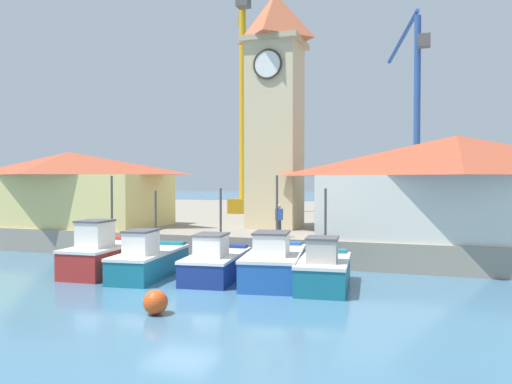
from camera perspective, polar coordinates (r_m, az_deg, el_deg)
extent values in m
plane|color=teal|center=(18.85, -8.50, -11.32)|extent=(300.00, 300.00, 0.00)
cube|color=gray|center=(43.71, 7.49, -3.15)|extent=(120.00, 40.00, 1.32)
cube|color=#AD2823|center=(23.33, -16.83, -7.46)|extent=(2.13, 4.54, 1.15)
cube|color=#AD2823|center=(24.91, -14.41, -5.26)|extent=(1.64, 0.69, 0.24)
cube|color=silver|center=(23.24, -16.84, -5.94)|extent=(2.19, 4.60, 0.12)
cube|color=silver|center=(22.52, -17.92, -4.64)|extent=(1.20, 1.39, 1.08)
cube|color=#4C4C51|center=(22.47, -17.93, -3.17)|extent=(1.29, 1.48, 0.08)
cylinder|color=#4C4742|center=(23.56, -16.15, -1.94)|extent=(0.10, 0.10, 3.06)
torus|color=black|center=(24.07, -18.63, -7.20)|extent=(0.15, 0.53, 0.52)
cube|color=#196B7F|center=(22.14, -12.02, -8.13)|extent=(2.21, 5.03, 0.98)
cube|color=#196B7F|center=(24.03, -9.85, -5.90)|extent=(1.51, 0.75, 0.24)
cube|color=silver|center=(22.05, -12.03, -6.75)|extent=(2.28, 5.09, 0.12)
cube|color=silver|center=(21.22, -13.00, -5.67)|extent=(1.17, 1.56, 0.91)
cube|color=#4C4C51|center=(21.16, -13.01, -4.34)|extent=(1.26, 1.65, 0.08)
cylinder|color=#4C4742|center=(22.46, -11.40, -3.14)|extent=(0.10, 0.10, 2.58)
torus|color=black|center=(22.75, -13.93, -7.88)|extent=(0.17, 0.53, 0.52)
cube|color=navy|center=(21.27, -4.49, -8.57)|extent=(2.37, 4.75, 0.93)
cube|color=navy|center=(23.11, -3.03, -6.30)|extent=(1.65, 0.77, 0.24)
cube|color=silver|center=(21.19, -4.49, -7.21)|extent=(2.43, 4.81, 0.12)
cube|color=beige|center=(20.36, -5.14, -6.18)|extent=(1.27, 1.49, 0.85)
cube|color=#4C4C51|center=(20.31, -5.15, -4.87)|extent=(1.36, 1.57, 0.08)
cylinder|color=#4C4742|center=(21.57, -4.06, -3.21)|extent=(0.10, 0.10, 2.75)
torus|color=black|center=(21.80, -6.90, -8.33)|extent=(0.18, 0.53, 0.52)
cube|color=#2356A8|center=(20.59, 2.16, -8.66)|extent=(2.81, 5.33, 1.10)
cube|color=#2356A8|center=(22.73, 2.96, -5.99)|extent=(1.84, 0.86, 0.24)
cube|color=silver|center=(20.49, 2.16, -7.00)|extent=(2.88, 5.40, 0.12)
cube|color=silver|center=(19.55, 1.80, -6.00)|extent=(1.46, 1.69, 0.83)
cube|color=#4C4C51|center=(19.50, 1.80, -4.67)|extent=(1.55, 1.78, 0.08)
cylinder|color=#4C4742|center=(20.94, 2.40, -2.36)|extent=(0.10, 0.10, 3.12)
torus|color=black|center=(21.01, -0.81, -8.45)|extent=(0.20, 0.53, 0.52)
cube|color=#196B7F|center=(19.59, 7.78, -9.34)|extent=(2.19, 4.21, 1.00)
cube|color=#196B7F|center=(21.23, 8.23, -6.79)|extent=(1.59, 0.75, 0.24)
cube|color=silver|center=(19.49, 7.78, -7.74)|extent=(2.26, 4.27, 0.12)
cube|color=#B2ADA3|center=(18.72, 7.59, -6.64)|extent=(1.20, 1.31, 0.84)
cube|color=#4C4C51|center=(18.66, 7.59, -5.24)|extent=(1.28, 1.40, 0.08)
cylinder|color=#4C4742|center=(19.82, 7.93, -3.49)|extent=(0.10, 0.10, 2.69)
torus|color=black|center=(19.89, 4.97, -9.16)|extent=(0.17, 0.53, 0.52)
cube|color=beige|center=(29.39, 2.19, 6.28)|extent=(2.85, 2.85, 10.63)
cube|color=tan|center=(30.34, 2.20, 16.62)|extent=(3.35, 3.35, 0.30)
pyramid|color=#C1603D|center=(30.78, 2.21, 19.36)|extent=(3.35, 3.35, 2.75)
cylinder|color=white|center=(28.59, 1.33, 14.40)|extent=(1.57, 0.12, 1.57)
torus|color=#332D23|center=(28.55, 1.31, 14.42)|extent=(1.69, 0.12, 1.69)
cube|color=#E5D17A|center=(33.25, -20.54, -0.85)|extent=(11.81, 5.65, 3.12)
pyramid|color=#A3472D|center=(33.24, -20.58, 3.07)|extent=(12.21, 6.05, 1.42)
cube|color=silver|center=(26.43, 21.90, -1.52)|extent=(12.71, 6.88, 3.04)
pyramid|color=#A3472D|center=(26.42, 21.95, 3.90)|extent=(13.11, 7.28, 1.96)
cube|color=#976E11|center=(41.80, -1.53, -1.62)|extent=(2.00, 2.00, 1.20)
cylinder|color=gold|center=(42.47, -1.54, 12.12)|extent=(0.56, 0.56, 19.00)
cylinder|color=gold|center=(47.18, -1.71, 20.95)|extent=(2.52, 5.33, 2.80)
cube|color=#4C4C4C|center=(42.93, -1.46, 20.98)|extent=(1.00, 1.00, 1.00)
cube|color=navy|center=(44.52, 17.85, -1.50)|extent=(2.00, 2.00, 1.20)
cylinder|color=#284C93|center=(44.87, 17.93, 9.17)|extent=(0.56, 0.56, 15.44)
cylinder|color=#284C93|center=(49.31, 16.40, 16.53)|extent=(3.10, 6.48, 3.11)
cube|color=#4C4C4C|center=(44.73, 18.66, 16.05)|extent=(1.00, 1.00, 1.00)
sphere|color=#E54C19|center=(16.01, -11.42, -12.24)|extent=(0.77, 0.77, 0.77)
cylinder|color=#33333D|center=(24.41, 2.65, -4.22)|extent=(0.22, 0.22, 0.85)
cube|color=#2D4CA5|center=(24.35, 2.65, -2.57)|extent=(0.34, 0.22, 0.56)
sphere|color=tan|center=(24.33, 2.65, -1.66)|extent=(0.20, 0.20, 0.20)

